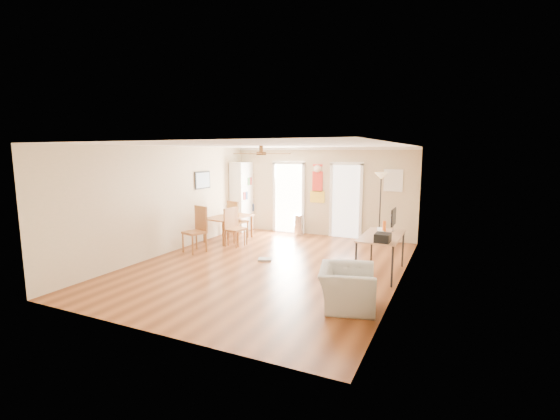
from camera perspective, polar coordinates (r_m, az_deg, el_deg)
The scene contains 29 objects.
floor at distance 8.48m, azimuth -1.74°, elevation -8.26°, with size 7.00×7.00×0.00m, color brown.
ceiling at distance 8.12m, azimuth -1.82°, elevation 9.60°, with size 5.50×7.00×0.00m, color silver, non-canonical shape.
wall_back at distance 11.40m, azimuth 6.19°, elevation 2.71°, with size 5.50×0.04×2.60m, color beige, non-canonical shape.
wall_front at distance 5.36m, azimuth -18.97°, elevation -4.31°, with size 5.50×0.04×2.60m, color beige, non-canonical shape.
wall_left at distance 9.74m, azimuth -16.37°, elevation 1.42°, with size 0.04×7.00×2.60m, color beige, non-canonical shape.
wall_right at distance 7.39m, azimuth 17.63°, elevation -0.82°, with size 0.04×7.00×2.60m, color beige, non-canonical shape.
crown_molding at distance 8.11m, azimuth -1.82°, elevation 9.32°, with size 5.50×7.00×0.08m, color white, non-canonical shape.
kitchen_doorway at distance 11.80m, azimuth 1.32°, elevation 1.73°, with size 0.90×0.10×2.10m, color white, non-canonical shape.
bathroom_doorway at distance 11.20m, azimuth 9.78°, elevation 1.24°, with size 0.80×0.10×2.10m, color white, non-canonical shape.
wall_decal at distance 11.40m, azimuth 5.58°, elevation 3.98°, with size 0.46×0.03×1.10m, color red.
ac_grille at distance 10.86m, azimuth 16.49°, elevation 4.23°, with size 0.50×0.04×0.60m, color white.
framed_poster at distance 10.77m, azimuth -11.43°, elevation 4.38°, with size 0.04×0.66×0.48m, color black.
ceiling_fan at distance 7.85m, azimuth -2.82°, elevation 8.39°, with size 1.24×1.24×0.20m, color #593819, non-canonical shape.
bookshelf at distance 12.23m, azimuth -5.47°, elevation 2.04°, with size 0.43×0.97×2.15m, color white, non-canonical shape.
dining_table at distance 10.93m, azimuth -7.62°, elevation -2.67°, with size 0.81×1.35×0.68m, color #A36434, non-canonical shape.
dining_chair_right_a at distance 10.25m, azimuth -6.36°, elevation -2.49°, with size 0.41×0.41×0.99m, color #93612F, non-canonical shape.
dining_chair_right_b at distance 10.15m, azimuth -6.72°, elevation -2.59°, with size 0.41×0.41×1.00m, color #996331, non-canonical shape.
dining_chair_near at distance 9.69m, azimuth -12.63°, elevation -2.90°, with size 0.46×0.46×1.13m, color #985731, non-canonical shape.
dining_chair_far at distance 11.13m, azimuth -6.23°, elevation -1.40°, with size 0.44×0.44×1.08m, color #A97A36, non-canonical shape.
trash_can at distance 11.51m, azimuth 2.79°, elevation -2.23°, with size 0.28×0.28×0.60m, color silver.
torchiere_lamp at distance 10.71m, azimuth 14.64°, elevation 0.28°, with size 0.36×0.36×1.92m, color black, non-canonical shape.
computer_desk at distance 8.07m, azimuth 14.76°, elevation -6.44°, with size 0.75×1.50×0.80m, color tan, non-canonical shape.
imac at distance 8.39m, azimuth 16.51°, elevation -1.44°, with size 0.07×0.52×0.49m, color black, non-canonical shape.
keyboard at distance 8.53m, azimuth 14.71°, elevation -2.81°, with size 0.13×0.41×0.02m, color white.
printer at distance 7.37m, azimuth 15.03°, elevation -4.00°, with size 0.27×0.32×0.16m, color black.
orange_bottle at distance 8.37m, azimuth 15.25°, elevation -2.32°, with size 0.07×0.07×0.22m, color orange.
wastebasket_a at distance 7.16m, azimuth 8.72°, elevation -10.41°, with size 0.24×0.24×0.27m, color white.
floor_cloth at distance 8.88m, azimuth -2.25°, elevation -7.34°, with size 0.30×0.24×0.04m, color gray.
armchair at distance 6.33m, azimuth 9.91°, elevation -11.25°, with size 0.99×0.86×0.64m, color #AEAFA9.
Camera 1 is at (3.67, -7.24, 2.45)m, focal length 24.60 mm.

